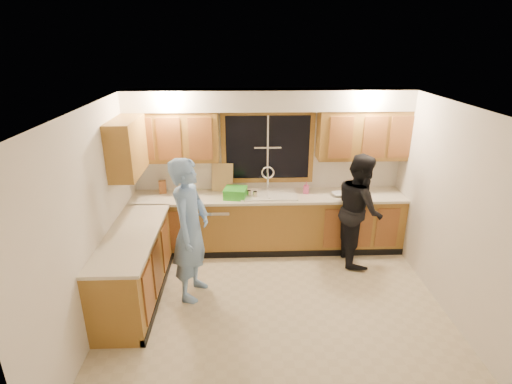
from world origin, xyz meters
TOP-DOWN VIEW (x-y plane):
  - floor at (0.00, 0.00)m, footprint 4.20×4.20m
  - ceiling at (0.00, 0.00)m, footprint 4.20×4.20m
  - wall_back at (0.00, 1.90)m, footprint 4.20×0.00m
  - wall_left at (-2.10, 0.00)m, footprint 0.00×3.80m
  - wall_right at (2.10, 0.00)m, footprint 0.00×3.80m
  - base_cabinets_back at (0.00, 1.60)m, footprint 4.20×0.60m
  - base_cabinets_left at (-1.80, 0.35)m, footprint 0.60×1.90m
  - countertop_back at (0.00, 1.58)m, footprint 4.20×0.63m
  - countertop_left at (-1.79, 0.35)m, footprint 0.63×1.90m
  - upper_cabinets_left at (-1.43, 1.73)m, footprint 1.35×0.33m
  - upper_cabinets_right at (1.43, 1.73)m, footprint 1.35×0.33m
  - upper_cabinets_return at (-1.94, 1.12)m, footprint 0.33×0.90m
  - soffit at (0.00, 1.72)m, footprint 4.20×0.35m
  - window_frame at (0.00, 1.89)m, footprint 1.44×0.03m
  - sink at (0.00, 1.60)m, footprint 0.86×0.52m
  - dishwasher at (-0.85, 1.59)m, footprint 0.60×0.56m
  - stove at (-1.80, -0.22)m, footprint 0.58×0.75m
  - man at (-1.06, 0.40)m, footprint 0.60×0.77m
  - woman at (1.31, 1.19)m, footprint 0.64×0.82m
  - knife_block at (-1.65, 1.75)m, footprint 0.12×0.11m
  - cutting_board at (-0.71, 1.82)m, footprint 0.34×0.15m
  - dish_crate at (-0.51, 1.52)m, footprint 0.37×0.35m
  - soap_bottle at (0.59, 1.66)m, footprint 0.10×0.10m
  - bowl at (1.08, 1.53)m, footprint 0.24×0.24m
  - can_left at (-0.21, 1.47)m, footprint 0.08×0.08m
  - can_right at (-0.30, 1.53)m, footprint 0.07×0.07m

SIDE VIEW (x-z plane):
  - floor at x=0.00m, z-range 0.00..0.00m
  - dishwasher at x=-0.85m, z-range 0.00..0.82m
  - base_cabinets_back at x=0.00m, z-range 0.00..0.88m
  - base_cabinets_left at x=-1.80m, z-range 0.00..0.88m
  - stove at x=-1.80m, z-range 0.00..0.90m
  - woman at x=1.31m, z-range 0.00..1.67m
  - sink at x=0.00m, z-range 0.58..1.15m
  - countertop_back at x=0.00m, z-range 0.88..0.92m
  - countertop_left at x=-1.79m, z-range 0.88..0.92m
  - man at x=-1.06m, z-range 0.00..1.88m
  - bowl at x=1.08m, z-range 0.92..0.97m
  - can_right at x=-0.30m, z-range 0.92..1.03m
  - can_left at x=-0.21m, z-range 0.92..1.03m
  - dish_crate at x=-0.51m, z-range 0.92..1.07m
  - soap_bottle at x=0.59m, z-range 0.92..1.10m
  - knife_block at x=-1.65m, z-range 0.92..1.12m
  - cutting_board at x=-0.71m, z-range 0.92..1.36m
  - wall_back at x=0.00m, z-range -0.85..3.35m
  - wall_left at x=-2.10m, z-range -0.65..3.15m
  - wall_right at x=2.10m, z-range -0.65..3.15m
  - window_frame at x=0.00m, z-range 1.03..2.17m
  - upper_cabinets_left at x=-1.43m, z-range 1.45..2.20m
  - upper_cabinets_right at x=1.43m, z-range 1.45..2.20m
  - upper_cabinets_return at x=-1.94m, z-range 1.45..2.20m
  - soffit at x=0.00m, z-range 2.20..2.50m
  - ceiling at x=0.00m, z-range 2.50..2.50m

